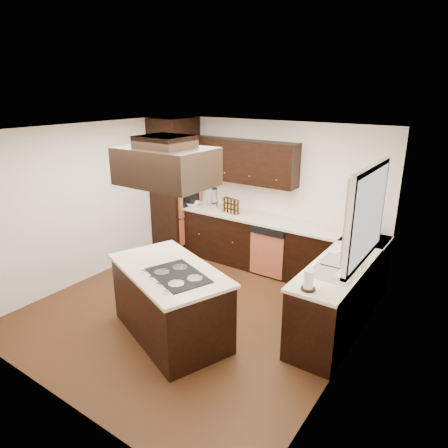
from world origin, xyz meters
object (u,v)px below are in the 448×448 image
at_px(spice_rack, 231,206).
at_px(range_hood, 166,166).
at_px(island, 170,303).
at_px(oven_column, 176,195).

bearing_deg(spice_rack, range_hood, -61.02).
xyz_separation_m(island, range_hood, (-0.01, 0.05, 1.72)).
height_order(range_hood, spice_rack, range_hood).
bearing_deg(island, oven_column, 150.75).
distance_m(oven_column, range_hood, 3.13).
bearing_deg(island, range_hood, 120.79).
xyz_separation_m(oven_column, spice_rack, (1.26, 0.02, -0.01)).
bearing_deg(island, spice_rack, 126.63).
bearing_deg(range_hood, oven_column, 129.74).
xyz_separation_m(oven_column, range_hood, (1.88, -2.25, 1.10)).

